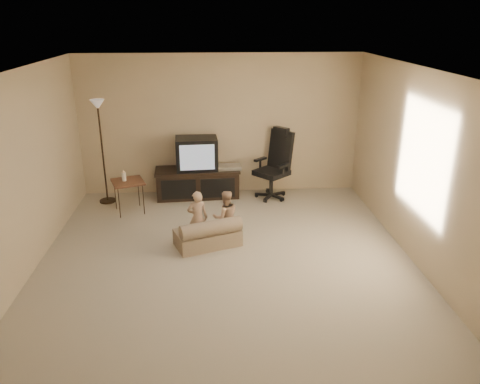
% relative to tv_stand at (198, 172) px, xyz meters
% --- Properties ---
extents(floor, '(5.50, 5.50, 0.00)m').
position_rel_tv_stand_xyz_m(floor, '(0.42, -2.49, -0.45)').
color(floor, '#AFA58B').
rests_on(floor, ground).
extents(room_shell, '(5.50, 5.50, 5.50)m').
position_rel_tv_stand_xyz_m(room_shell, '(0.42, -2.49, 1.07)').
color(room_shell, silver).
rests_on(room_shell, floor).
extents(tv_stand, '(1.55, 0.64, 1.09)m').
position_rel_tv_stand_xyz_m(tv_stand, '(0.00, 0.00, 0.00)').
color(tv_stand, black).
rests_on(tv_stand, floor).
extents(office_chair, '(0.82, 0.82, 1.26)m').
position_rel_tv_stand_xyz_m(office_chair, '(1.37, -0.12, -0.00)').
color(office_chair, black).
rests_on(office_chair, floor).
extents(side_table, '(0.63, 0.63, 0.74)m').
position_rel_tv_stand_xyz_m(side_table, '(-1.14, -0.65, 0.08)').
color(side_table, brown).
rests_on(side_table, floor).
extents(floor_lamp, '(0.28, 0.28, 1.80)m').
position_rel_tv_stand_xyz_m(floor_lamp, '(-1.60, -0.17, 0.86)').
color(floor_lamp, black).
rests_on(floor_lamp, floor).
extents(child_sofa, '(1.01, 0.78, 0.44)m').
position_rel_tv_stand_xyz_m(child_sofa, '(0.18, -1.99, -0.28)').
color(child_sofa, gray).
rests_on(child_sofa, floor).
extents(toddler_left, '(0.31, 0.24, 0.81)m').
position_rel_tv_stand_xyz_m(toddler_left, '(0.03, -1.90, -0.05)').
color(toddler_left, tan).
rests_on(toddler_left, floor).
extents(toddler_right, '(0.42, 0.28, 0.79)m').
position_rel_tv_stand_xyz_m(toddler_right, '(0.43, -1.87, -0.06)').
color(toddler_right, tan).
rests_on(toddler_right, floor).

